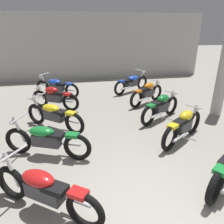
# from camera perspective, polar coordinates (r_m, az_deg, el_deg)

# --- Properties ---
(back_wall) EXTENTS (13.44, 0.24, 3.60)m
(back_wall) POSITION_cam_1_polar(r_m,az_deg,el_deg) (12.42, -6.35, 17.02)
(back_wall) COLOR #B2B2AD
(back_wall) RESTS_ON ground
(support_pillar) EXTENTS (0.36, 0.36, 3.20)m
(support_pillar) POSITION_cam_1_polar(r_m,az_deg,el_deg) (7.89, 28.01, 10.20)
(support_pillar) COLOR #B2B2AD
(support_pillar) RESTS_ON ground
(motorcycle_left_row_0) EXTENTS (1.83, 1.35, 0.97)m
(motorcycle_left_row_0) POSITION_cam_1_polar(r_m,az_deg,el_deg) (3.79, -17.92, -19.37)
(motorcycle_left_row_0) COLOR black
(motorcycle_left_row_0) RESTS_ON ground
(motorcycle_left_row_1) EXTENTS (2.05, 1.02, 0.97)m
(motorcycle_left_row_1) POSITION_cam_1_polar(r_m,az_deg,el_deg) (5.19, -17.41, -7.08)
(motorcycle_left_row_1) COLOR black
(motorcycle_left_row_1) RESTS_ON ground
(motorcycle_left_row_2) EXTENTS (1.74, 1.47, 0.97)m
(motorcycle_left_row_2) POSITION_cam_1_polar(r_m,az_deg,el_deg) (6.50, -15.47, -0.75)
(motorcycle_left_row_2) COLOR black
(motorcycle_left_row_2) RESTS_ON ground
(motorcycle_left_row_3) EXTENTS (1.77, 1.07, 0.88)m
(motorcycle_left_row_3) POSITION_cam_1_polar(r_m,az_deg,el_deg) (8.09, -15.29, 3.86)
(motorcycle_left_row_3) COLOR black
(motorcycle_left_row_3) RESTS_ON ground
(motorcycle_left_row_4) EXTENTS (1.89, 1.25, 0.97)m
(motorcycle_left_row_4) POSITION_cam_1_polar(r_m,az_deg,el_deg) (9.57, -14.76, 6.68)
(motorcycle_left_row_4) COLOR black
(motorcycle_left_row_4) RESTS_ON ground
(motorcycle_right_row_1) EXTENTS (1.70, 1.18, 0.88)m
(motorcycle_right_row_1) POSITION_cam_1_polar(r_m,az_deg,el_deg) (5.90, 18.72, -3.48)
(motorcycle_right_row_1) COLOR black
(motorcycle_right_row_1) RESTS_ON ground
(motorcycle_right_row_2) EXTENTS (1.73, 1.14, 0.88)m
(motorcycle_right_row_2) POSITION_cam_1_polar(r_m,az_deg,el_deg) (7.06, 13.09, 1.39)
(motorcycle_right_row_2) COLOR black
(motorcycle_right_row_2) RESTS_ON ground
(motorcycle_right_row_3) EXTENTS (1.72, 1.15, 0.88)m
(motorcycle_right_row_3) POSITION_cam_1_polar(r_m,az_deg,el_deg) (8.46, 9.47, 5.14)
(motorcycle_right_row_3) COLOR black
(motorcycle_right_row_3) RESTS_ON ground
(motorcycle_right_row_4) EXTENTS (1.93, 1.20, 0.97)m
(motorcycle_right_row_4) POSITION_cam_1_polar(r_m,az_deg,el_deg) (9.96, 5.37, 7.90)
(motorcycle_right_row_4) COLOR black
(motorcycle_right_row_4) RESTS_ON ground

